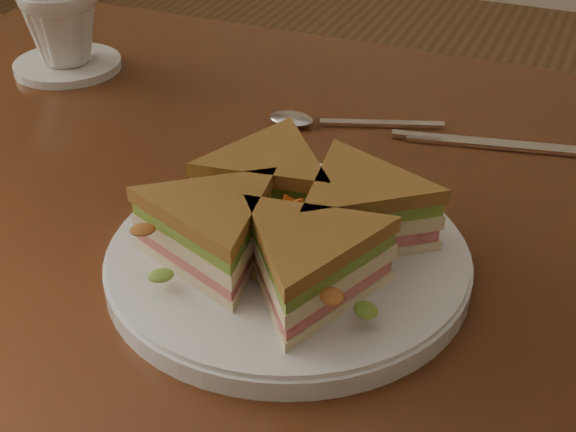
{
  "coord_description": "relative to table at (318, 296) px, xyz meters",
  "views": [
    {
      "loc": [
        0.21,
        -0.56,
        1.13
      ],
      "look_at": [
        0.01,
        -0.09,
        0.8
      ],
      "focal_mm": 50.0,
      "sensor_mm": 36.0,
      "label": 1
    }
  ],
  "objects": [
    {
      "name": "spoon",
      "position": [
        -0.07,
        0.15,
        0.1
      ],
      "size": [
        0.18,
        0.08,
        0.01
      ],
      "rotation": [
        0.0,
        0.0,
        0.35
      ],
      "color": "silver",
      "rests_on": "table"
    },
    {
      "name": "saucer",
      "position": [
        -0.39,
        0.17,
        0.1
      ],
      "size": [
        0.13,
        0.13,
        0.01
      ],
      "primitive_type": "cylinder",
      "color": "silver",
      "rests_on": "table"
    },
    {
      "name": "sandwich_wedges",
      "position": [
        0.01,
        -0.09,
        0.14
      ],
      "size": [
        0.27,
        0.27,
        0.06
      ],
      "color": "beige",
      "rests_on": "plate"
    },
    {
      "name": "table",
      "position": [
        0.0,
        0.0,
        0.0
      ],
      "size": [
        1.2,
        0.8,
        0.75
      ],
      "color": "#38190C",
      "rests_on": "ground"
    },
    {
      "name": "plate",
      "position": [
        0.01,
        -0.09,
        0.11
      ],
      "size": [
        0.28,
        0.28,
        0.02
      ],
      "primitive_type": "cylinder",
      "color": "silver",
      "rests_on": "table"
    },
    {
      "name": "knife",
      "position": [
        0.12,
        0.17,
        0.1
      ],
      "size": [
        0.21,
        0.06,
        0.0
      ],
      "rotation": [
        0.0,
        0.0,
        0.2
      ],
      "color": "silver",
      "rests_on": "table"
    },
    {
      "name": "coffee_cup",
      "position": [
        -0.39,
        0.17,
        0.15
      ],
      "size": [
        0.12,
        0.12,
        0.09
      ],
      "primitive_type": "imported",
      "rotation": [
        0.0,
        0.0,
        0.29
      ],
      "color": "silver",
      "rests_on": "saucer"
    },
    {
      "name": "crisps_mound",
      "position": [
        0.01,
        -0.09,
        0.14
      ],
      "size": [
        0.09,
        0.09,
        0.05
      ],
      "primitive_type": null,
      "color": "#DC5E1C",
      "rests_on": "plate"
    }
  ]
}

